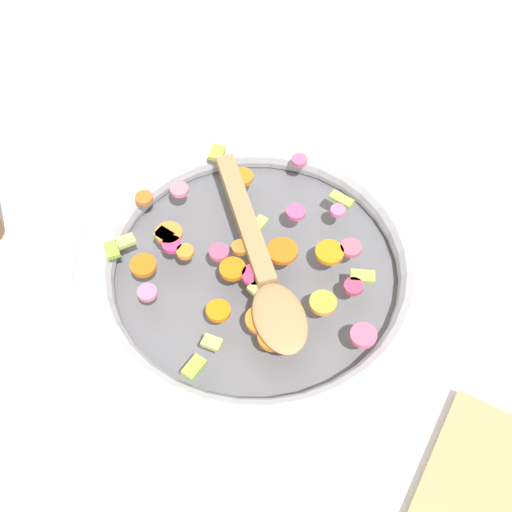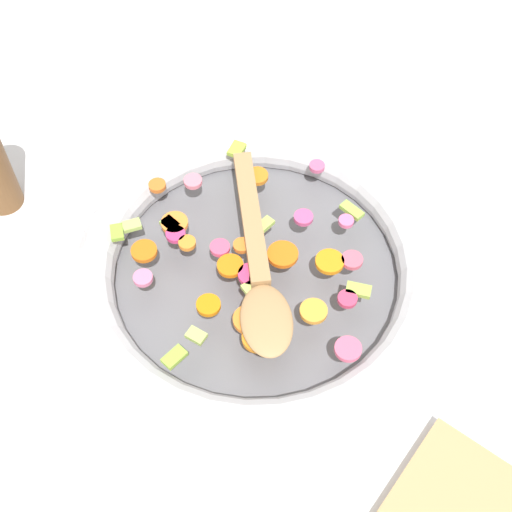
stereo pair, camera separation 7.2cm
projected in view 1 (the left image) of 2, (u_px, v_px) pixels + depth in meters
name	position (u px, v px, depth m)	size (l,w,h in m)	color
ground_plane	(256.00, 280.00, 0.86)	(4.00, 4.00, 0.00)	silver
skillet	(256.00, 270.00, 0.84)	(0.43, 0.43, 0.05)	slate
chopped_vegetables	(250.00, 261.00, 0.81)	(0.34, 0.33, 0.01)	orange
wooden_spoon	(263.00, 270.00, 0.79)	(0.23, 0.23, 0.01)	#A87F51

